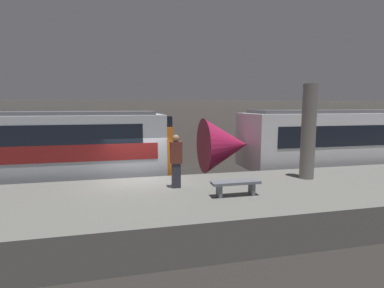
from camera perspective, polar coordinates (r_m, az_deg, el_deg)
name	(u,v)px	position (r m, az deg, el deg)	size (l,w,h in m)	color
ground_plane	(139,204)	(11.92, -10.12, -11.27)	(120.00, 120.00, 0.00)	#282623
platform	(143,213)	(9.44, -9.33, -12.88)	(40.00, 4.89, 1.07)	slate
station_rear_barrier	(132,136)	(17.66, -11.42, 1.59)	(50.00, 0.15, 4.11)	#9E998E
support_pillar_near	(308,132)	(11.85, 21.30, 2.17)	(0.52, 0.52, 3.50)	slate
person_waiting	(176,160)	(9.87, -3.06, -3.00)	(0.38, 0.24, 1.77)	#2D2D38
platform_bench	(236,185)	(9.20, 8.33, -7.70)	(1.50, 0.40, 0.45)	slate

